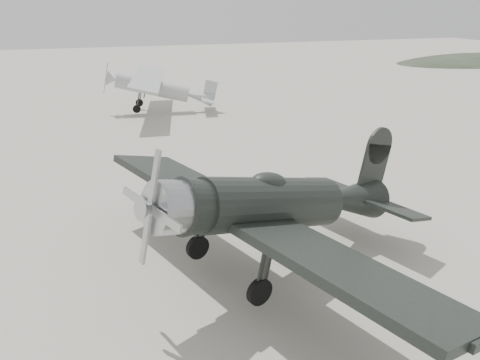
# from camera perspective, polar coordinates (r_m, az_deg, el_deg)

# --- Properties ---
(ground) EXTENTS (160.00, 160.00, 0.00)m
(ground) POSITION_cam_1_polar(r_m,az_deg,el_deg) (17.38, -2.61, -7.17)
(ground) COLOR #ABA798
(ground) RESTS_ON ground
(hill_northeast) EXTENTS (32.00, 16.00, 5.20)m
(hill_northeast) POSITION_cam_1_polar(r_m,az_deg,el_deg) (77.34, 27.22, 12.68)
(hill_northeast) COLOR #2F3728
(hill_northeast) RESTS_ON ground
(lowwing_monoplane) EXTENTS (9.97, 13.63, 4.44)m
(lowwing_monoplane) POSITION_cam_1_polar(r_m,az_deg,el_deg) (14.47, 5.00, -2.93)
(lowwing_monoplane) COLOR black
(lowwing_monoplane) RESTS_ON ground
(highwing_monoplane) EXTENTS (8.56, 11.99, 3.38)m
(highwing_monoplane) POSITION_cam_1_polar(r_m,az_deg,el_deg) (37.40, -10.10, 11.33)
(highwing_monoplane) COLOR #9FA2A4
(highwing_monoplane) RESTS_ON ground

